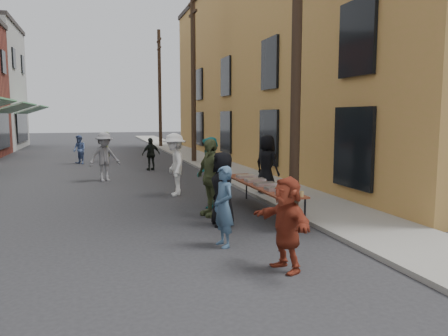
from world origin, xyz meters
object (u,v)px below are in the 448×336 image
utility_pole_mid (193,76)px  guest_front_a (223,189)px  guest_front_c (209,172)px  server (267,164)px  utility_pole_far (160,89)px  catering_tray_sausage (288,193)px  serving_table (261,185)px  utility_pole_near (297,34)px

utility_pole_mid → guest_front_a: 13.77m
guest_front_c → server: (2.11, 1.12, 0.04)m
utility_pole_far → catering_tray_sausage: bearing=-92.2°
utility_pole_mid → guest_front_a: bearing=-99.8°
utility_pole_mid → server: bearing=-89.7°
serving_table → utility_pole_mid: bearing=85.3°
serving_table → server: size_ratio=2.24×
utility_pole_far → catering_tray_sausage: utility_pole_far is taller
guest_front_a → guest_front_c: (0.21, 1.99, 0.12)m
utility_pole_far → utility_pole_mid: bearing=-90.0°
serving_table → utility_pole_far: bearing=87.6°
utility_pole_far → guest_front_c: size_ratio=4.75×
utility_pole_far → guest_front_c: utility_pole_far is taller
serving_table → guest_front_a: bearing=-143.6°
utility_pole_near → catering_tray_sausage: 4.24m
utility_pole_near → server: size_ratio=5.04×
guest_front_c → utility_pole_mid: bearing=-168.1°
utility_pole_mid → serving_table: 12.75m
server → catering_tray_sausage: bearing=141.0°
utility_pole_near → server: (0.05, 2.03, -3.51)m
guest_front_a → server: (2.32, 3.11, 0.16)m
utility_pole_mid → server: (0.05, -9.97, -3.51)m
catering_tray_sausage → guest_front_c: guest_front_c is taller
utility_pole_mid → guest_front_c: (-2.06, -11.09, -3.55)m
guest_front_c → server: bearing=140.5°
utility_pole_far → guest_front_c: bearing=-95.1°
utility_pole_near → guest_front_a: bearing=-154.6°
utility_pole_mid → server: 10.57m
catering_tray_sausage → guest_front_c: 2.91m
catering_tray_sausage → utility_pole_near: bearing=61.0°
serving_table → server: 2.42m
utility_pole_near → serving_table: utility_pole_near is taller
utility_pole_far → guest_front_a: 25.45m
guest_front_a → server: size_ratio=0.93×
guest_front_a → guest_front_c: guest_front_c is taller
catering_tray_sausage → guest_front_a: bearing=151.0°
utility_pole_near → guest_front_c: size_ratio=4.75×
utility_pole_mid → serving_table: bearing=-94.7°
serving_table → guest_front_c: 1.51m
guest_front_c → guest_front_a: bearing=16.4°
utility_pole_mid → guest_front_c: size_ratio=4.75×
utility_pole_near → utility_pole_far: same height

